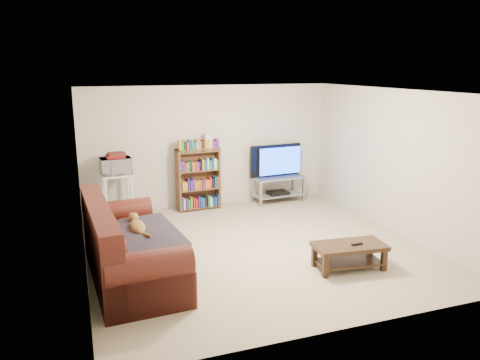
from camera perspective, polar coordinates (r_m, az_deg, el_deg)
name	(u,v)px	position (r m, az deg, el deg)	size (l,w,h in m)	color
floor	(255,247)	(7.38, 1.79, -8.21)	(5.00, 5.00, 0.00)	#C2B290
ceiling	(256,91)	(6.85, 1.94, 10.75)	(5.00, 5.00, 0.00)	white
wall_back	(210,146)	(9.35, -3.73, 4.11)	(5.00, 5.00, 0.00)	silver
wall_front	(345,224)	(4.86, 12.67, -5.24)	(5.00, 5.00, 0.00)	silver
wall_left	(80,186)	(6.56, -18.94, -0.74)	(5.00, 5.00, 0.00)	silver
wall_right	(394,161)	(8.25, 18.28, 2.16)	(5.00, 5.00, 0.00)	silver
sofa	(125,252)	(6.47, -13.88, -8.47)	(1.19, 2.48, 1.03)	#4A1A13
blanket	(141,237)	(6.26, -11.98, -6.79)	(0.94, 1.21, 0.10)	#27222B
cat	(137,227)	(6.44, -12.39, -5.64)	(0.26, 0.66, 0.20)	brown
coffee_table	(349,252)	(6.73, 13.16, -8.49)	(1.03, 0.59, 0.36)	#311F11
remote	(357,244)	(6.69, 14.09, -7.57)	(0.16, 0.04, 0.02)	black
tv_stand	(278,185)	(9.73, 4.63, -0.59)	(1.10, 0.56, 0.53)	#999EA3
television	(278,161)	(9.62, 4.69, 2.31)	(1.14, 0.15, 0.66)	black
dvd_player	(278,193)	(9.77, 4.61, -1.54)	(0.42, 0.30, 0.06)	black
bookshelf	(198,178)	(9.15, -5.10, 0.22)	(0.86, 0.31, 1.22)	#55341D
shelf_clutter	(202,142)	(9.05, -4.63, 4.58)	(0.62, 0.22, 0.28)	silver
microwave_stand	(118,191)	(8.78, -14.71, -1.26)	(0.57, 0.44, 0.86)	silver
microwave	(116,166)	(8.68, -14.89, 1.67)	(0.53, 0.36, 0.29)	silver
game_boxes	(115,156)	(8.64, -14.96, 2.79)	(0.31, 0.28, 0.05)	maroon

